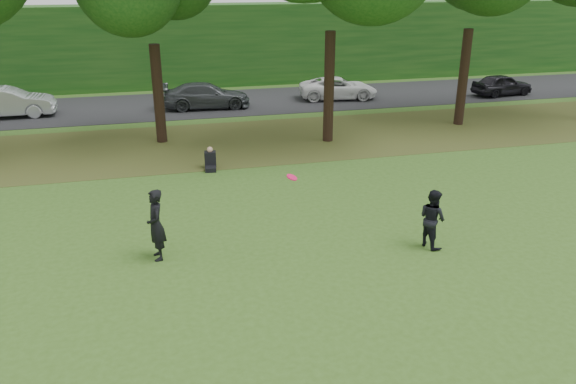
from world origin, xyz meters
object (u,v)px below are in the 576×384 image
object	(u,v)px
frisbee	(292,177)
player_left	(156,225)
player_right	(432,218)
seated_person	(210,161)

from	to	relation	value
frisbee	player_left	bearing A→B (deg)	164.48
player_left	player_right	bearing A→B (deg)	74.24
frisbee	seated_person	bearing A→B (deg)	98.62
frisbee	seated_person	world-z (taller)	frisbee
player_right	seated_person	bearing A→B (deg)	16.72
player_left	frisbee	bearing A→B (deg)	67.19
player_right	seated_person	size ratio (longest dim) A/B	1.93
player_right	frisbee	xyz separation A→B (m)	(-3.78, 0.14, 1.43)
player_right	seated_person	world-z (taller)	player_right
seated_person	frisbee	bearing A→B (deg)	-74.62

